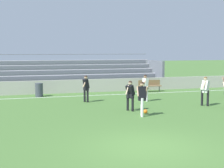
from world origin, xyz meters
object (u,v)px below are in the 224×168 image
Objects in this scene: bleacher_stand at (40,75)px; bench_centre_sideline at (150,85)px; player_white_pressing_high at (145,85)px; soccer_ball at (145,111)px; player_dark_wide_left at (142,96)px; player_dark_on_ball at (130,93)px; player_white_trailing_run at (205,88)px; player_dark_challenging at (86,86)px; trash_bin at (39,90)px.

bench_centre_sideline is at bearing -25.43° from bleacher_stand.
soccer_ball is at bearing -112.08° from player_white_pressing_high.
player_dark_wide_left is 7.74× the size of soccer_ball.
bench_centre_sideline is 1.12× the size of player_dark_on_ball.
player_white_trailing_run is at bearing 3.11° from player_dark_on_ball.
player_dark_wide_left reaches higher than player_dark_challenging.
trash_bin is 4.25m from player_dark_challenging.
player_white_trailing_run is at bearing 20.82° from player_dark_wide_left.
bleacher_stand reaches higher than player_dark_challenging.
bench_centre_sideline is 8.32m from player_dark_on_ball.
player_dark_on_ball is (-4.19, -7.18, 0.41)m from bench_centre_sideline.
player_white_pressing_high is at bearing -11.14° from player_dark_challenging.
player_dark_on_ball reaches higher than soccer_ball.
player_dark_on_ball is 0.97× the size of player_dark_challenging.
bleacher_stand is at bearing 125.71° from player_white_pressing_high.
bleacher_stand is 11.93× the size of player_dark_wide_left.
player_white_trailing_run is at bearing -36.41° from trash_bin.
player_dark_wide_left is at bearing -62.62° from trash_bin.
trash_bin is 0.56× the size of player_white_pressing_high.
trash_bin is at bearing -95.62° from bleacher_stand.
trash_bin is (-0.41, -4.14, -0.77)m from bleacher_stand.
soccer_ball is (4.34, -11.94, -1.13)m from bleacher_stand.
player_dark_on_ball is at bearing -58.19° from trash_bin.
trash_bin is at bearing 143.59° from player_white_trailing_run.
player_dark_wide_left is at bearing -72.58° from bleacher_stand.
player_dark_wide_left is 1.01× the size of player_white_pressing_high.
player_dark_wide_left is 1.02× the size of player_dark_challenging.
player_dark_wide_left is at bearing -126.27° from soccer_ball.
player_dark_challenging reaches higher than bench_centre_sideline.
player_dark_on_ball is at bearing -65.36° from player_dark_challenging.
soccer_ball is (0.41, 0.56, -0.91)m from player_dark_wide_left.
bleacher_stand reaches higher than player_white_trailing_run.
player_dark_wide_left reaches higher than trash_bin.
player_white_trailing_run reaches higher than bench_centre_sideline.
player_white_trailing_run is at bearing -43.99° from player_white_pressing_high.
player_white_trailing_run reaches higher than player_dark_on_ball.
bench_centre_sideline is 1.08× the size of player_dark_challenging.
bleacher_stand is 11.66m from player_dark_on_ball.
soccer_ball is at bearing -70.04° from bleacher_stand.
bench_centre_sideline is 6.87m from player_dark_challenging.
bleacher_stand reaches higher than player_dark_on_ball.
player_white_trailing_run reaches higher than player_white_pressing_high.
bench_centre_sideline is 1.91× the size of trash_bin.
bleacher_stand is 12.60× the size of player_dark_on_ball.
bench_centre_sideline reaches higher than soccer_ball.
player_white_trailing_run is at bearing -27.55° from player_dark_challenging.
player_dark_on_ball is 4.71m from player_white_trailing_run.
bleacher_stand is at bearing 107.42° from player_dark_wide_left.
player_white_trailing_run is (4.62, 1.76, -0.00)m from player_dark_wide_left.
trash_bin is at bearing 117.38° from player_dark_wide_left.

